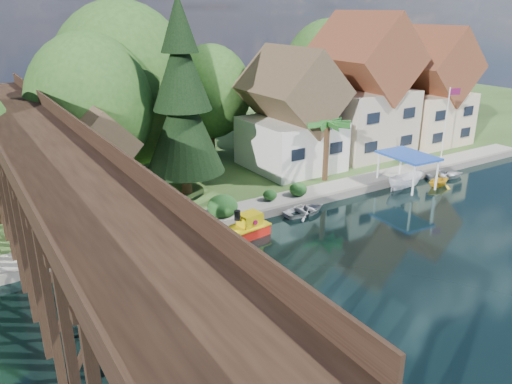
% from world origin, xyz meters
% --- Properties ---
extents(ground, '(140.00, 140.00, 0.00)m').
position_xyz_m(ground, '(0.00, 0.00, 0.00)').
color(ground, black).
rests_on(ground, ground).
extents(bank, '(140.00, 52.00, 0.50)m').
position_xyz_m(bank, '(0.00, 34.00, 0.25)').
color(bank, '#2D491D').
rests_on(bank, ground).
extents(seawall, '(60.00, 0.40, 0.62)m').
position_xyz_m(seawall, '(4.00, 8.00, 0.31)').
color(seawall, slate).
rests_on(seawall, ground).
extents(promenade, '(50.00, 2.60, 0.06)m').
position_xyz_m(promenade, '(6.00, 9.30, 0.53)').
color(promenade, gray).
rests_on(promenade, bank).
extents(trestle_bridge, '(4.12, 44.18, 9.30)m').
position_xyz_m(trestle_bridge, '(-16.00, 5.17, 5.35)').
color(trestle_bridge, black).
rests_on(trestle_bridge, ground).
extents(house_left, '(7.64, 8.64, 11.02)m').
position_xyz_m(house_left, '(7.00, 16.00, 5.14)').
color(house_left, silver).
rests_on(house_left, bank).
extents(house_center, '(8.65, 9.18, 13.89)m').
position_xyz_m(house_center, '(16.00, 16.50, 6.42)').
color(house_center, '#B8A790').
rests_on(house_center, bank).
extents(house_right, '(8.15, 8.64, 12.45)m').
position_xyz_m(house_right, '(25.00, 16.00, 5.78)').
color(house_right, beige).
rests_on(house_right, bank).
extents(shed, '(5.09, 5.40, 7.85)m').
position_xyz_m(shed, '(-11.00, 14.50, 3.83)').
color(shed, silver).
rests_on(shed, bank).
extents(bg_trees, '(49.90, 13.30, 10.57)m').
position_xyz_m(bg_trees, '(1.00, 21.25, 7.29)').
color(bg_trees, '#382314').
rests_on(bg_trees, bank).
extents(shrubs, '(15.76, 2.47, 1.70)m').
position_xyz_m(shrubs, '(-4.60, 9.26, 1.23)').
color(shrubs, '#19461A').
rests_on(shrubs, bank).
extents(conifer, '(6.19, 6.19, 15.23)m').
position_xyz_m(conifer, '(-4.19, 14.69, 7.83)').
color(conifer, '#382314').
rests_on(conifer, bank).
extents(palm_tree, '(5.17, 5.17, 5.54)m').
position_xyz_m(palm_tree, '(7.31, 11.22, 5.33)').
color(palm_tree, '#382314').
rests_on(palm_tree, bank).
extents(flagpole, '(1.04, 0.48, 7.11)m').
position_xyz_m(flagpole, '(20.89, 9.70, 4.86)').
color(flagpole, white).
rests_on(flagpole, bank).
extents(tugboat, '(3.15, 2.01, 2.14)m').
position_xyz_m(tugboat, '(-3.68, 5.99, 0.64)').
color(tugboat, red).
rests_on(tugboat, ground).
extents(boat_white_a, '(3.56, 2.56, 0.73)m').
position_xyz_m(boat_white_a, '(1.98, 7.05, 0.37)').
color(boat_white_a, silver).
rests_on(boat_white_a, ground).
extents(boat_canopy, '(3.87, 4.86, 3.03)m').
position_xyz_m(boat_canopy, '(12.66, 6.92, 1.30)').
color(boat_canopy, white).
rests_on(boat_canopy, ground).
extents(boat_yellow, '(2.57, 2.23, 1.33)m').
position_xyz_m(boat_yellow, '(15.58, 5.77, 0.66)').
color(boat_yellow, gold).
rests_on(boat_yellow, ground).
extents(boat_white_b, '(4.30, 3.73, 0.74)m').
position_xyz_m(boat_white_b, '(18.01, 7.03, 0.37)').
color(boat_white_b, silver).
rests_on(boat_white_b, ground).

